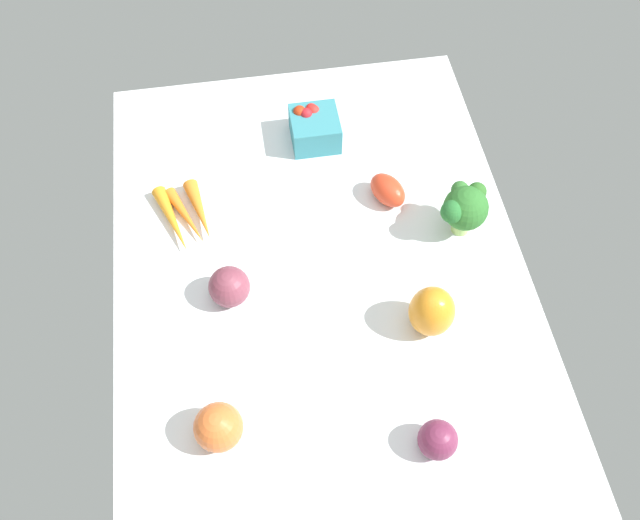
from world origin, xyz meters
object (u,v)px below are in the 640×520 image
at_px(bell_pepper_orange, 432,311).
at_px(berry_basket, 314,127).
at_px(red_onion_center, 438,440).
at_px(heirloom_tomato_orange, 218,427).
at_px(red_onion_near_basket, 229,287).
at_px(carrot_bunch, 186,216).
at_px(roma_tomato, 388,190).
at_px(broccoli_head, 464,208).

xyz_separation_m(bell_pepper_orange, berry_basket, (0.47, 0.13, -0.02)).
xyz_separation_m(berry_basket, red_onion_center, (-0.68, -0.09, -0.00)).
relative_size(heirloom_tomato_orange, red_onion_near_basket, 1.06).
bearing_deg(carrot_bunch, red_onion_center, -144.30).
bearing_deg(bell_pepper_orange, heirloom_tomato_orange, 110.60).
height_order(carrot_bunch, heirloom_tomato_orange, heirloom_tomato_orange).
bearing_deg(bell_pepper_orange, berry_basket, 15.69).
height_order(carrot_bunch, red_onion_near_basket, red_onion_near_basket).
bearing_deg(roma_tomato, broccoli_head, -156.96).
bearing_deg(carrot_bunch, red_onion_near_basket, -159.40).
relative_size(bell_pepper_orange, red_onion_center, 1.60).
height_order(bell_pepper_orange, carrot_bunch, bell_pepper_orange).
xyz_separation_m(heirloom_tomato_orange, red_onion_center, (-0.07, -0.34, -0.01)).
height_order(heirloom_tomato_orange, red_onion_center, heirloom_tomato_orange).
distance_m(bell_pepper_orange, carrot_bunch, 0.51).
height_order(broccoli_head, berry_basket, broccoli_head).
bearing_deg(bell_pepper_orange, broccoli_head, -28.96).
distance_m(carrot_bunch, berry_basket, 0.32).
xyz_separation_m(broccoli_head, roma_tomato, (0.09, 0.12, -0.04)).
bearing_deg(red_onion_center, heirloom_tomato_orange, 77.99).
relative_size(roma_tomato, red_onion_near_basket, 1.12).
bearing_deg(red_onion_center, carrot_bunch, 35.70).
relative_size(roma_tomato, berry_basket, 0.85).
bearing_deg(carrot_bunch, heirloom_tomato_orange, -176.01).
distance_m(roma_tomato, red_onion_near_basket, 0.37).
bearing_deg(red_onion_near_basket, heirloom_tomato_orange, 171.23).
bearing_deg(carrot_bunch, bell_pepper_orange, -126.07).
bearing_deg(heirloom_tomato_orange, bell_pepper_orange, -69.40).
relative_size(bell_pepper_orange, red_onion_near_basket, 1.38).
distance_m(roma_tomato, heirloom_tomato_orange, 0.56).
height_order(bell_pepper_orange, berry_basket, bell_pepper_orange).
bearing_deg(red_onion_center, broccoli_head, -20.01).
distance_m(broccoli_head, carrot_bunch, 0.53).
xyz_separation_m(carrot_bunch, red_onion_center, (-0.51, -0.37, 0.02)).
height_order(carrot_bunch, roma_tomato, roma_tomato).
bearing_deg(berry_basket, carrot_bunch, 121.49).
distance_m(berry_basket, red_onion_near_basket, 0.41).
height_order(roma_tomato, heirloom_tomato_orange, heirloom_tomato_orange).
xyz_separation_m(carrot_bunch, heirloom_tomato_orange, (-0.44, -0.03, 0.03)).
bearing_deg(bell_pepper_orange, red_onion_near_basket, 71.73).
bearing_deg(red_onion_near_basket, bell_pepper_orange, -108.27).
bearing_deg(carrot_bunch, roma_tomato, -91.40).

